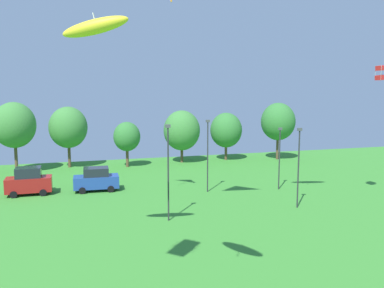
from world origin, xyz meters
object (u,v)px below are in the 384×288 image
(light_post_3, at_px, (168,168))
(light_post_0, at_px, (208,152))
(treeline_tree_1, at_px, (14,125))
(treeline_tree_2, at_px, (68,127))
(light_post_1, at_px, (279,155))
(treeline_tree_6, at_px, (278,122))
(parked_car_third_from_left, at_px, (96,179))
(kite_flying_8, at_px, (382,73))
(light_post_2, at_px, (299,163))
(treeline_tree_3, at_px, (127,137))
(kite_flying_6, at_px, (95,27))
(treeline_tree_4, at_px, (182,130))
(treeline_tree_5, at_px, (226,130))
(parked_car_second_from_left, at_px, (29,181))

(light_post_3, bearing_deg, light_post_0, 52.68)
(treeline_tree_1, bearing_deg, treeline_tree_2, 15.08)
(light_post_1, relative_size, treeline_tree_6, 0.77)
(parked_car_third_from_left, height_order, light_post_0, light_post_0)
(kite_flying_8, xyz_separation_m, light_post_1, (-5.68, 6.55, -7.69))
(parked_car_third_from_left, bearing_deg, light_post_2, -31.50)
(treeline_tree_2, height_order, treeline_tree_3, treeline_tree_2)
(kite_flying_6, xyz_separation_m, treeline_tree_2, (-1.68, 30.20, -7.97))
(parked_car_third_from_left, bearing_deg, treeline_tree_6, 26.50)
(light_post_2, bearing_deg, kite_flying_8, -3.58)
(light_post_3, bearing_deg, treeline_tree_1, 119.87)
(treeline_tree_2, xyz_separation_m, treeline_tree_4, (14.56, -0.72, -0.73))
(light_post_2, distance_m, light_post_3, 11.02)
(treeline_tree_6, bearing_deg, treeline_tree_1, 178.93)
(parked_car_third_from_left, bearing_deg, light_post_1, -11.99)
(treeline_tree_1, bearing_deg, treeline_tree_5, 2.30)
(kite_flying_6, bearing_deg, light_post_1, 34.08)
(kite_flying_6, xyz_separation_m, light_post_0, (10.95, 13.28, -9.16))
(light_post_0, distance_m, treeline_tree_2, 21.15)
(treeline_tree_5, bearing_deg, treeline_tree_2, 178.53)
(parked_car_third_from_left, xyz_separation_m, treeline_tree_5, (18.56, 12.93, 3.03))
(treeline_tree_4, bearing_deg, light_post_2, -81.58)
(treeline_tree_2, bearing_deg, treeline_tree_4, -2.84)
(light_post_2, distance_m, treeline_tree_6, 24.14)
(treeline_tree_6, bearing_deg, light_post_3, -133.74)
(treeline_tree_1, xyz_separation_m, treeline_tree_5, (27.03, 1.09, -1.46))
(kite_flying_6, relative_size, treeline_tree_3, 0.66)
(light_post_0, height_order, treeline_tree_6, treeline_tree_6)
(light_post_1, bearing_deg, kite_flying_8, -49.05)
(kite_flying_8, height_order, parked_car_second_from_left, kite_flying_8)
(treeline_tree_1, height_order, treeline_tree_5, treeline_tree_1)
(light_post_1, bearing_deg, light_post_2, -104.99)
(parked_car_third_from_left, xyz_separation_m, light_post_3, (4.56, -10.84, 2.89))
(light_post_1, xyz_separation_m, treeline_tree_3, (-12.59, 16.27, 0.41))
(kite_flying_6, xyz_separation_m, light_post_1, (17.97, 12.16, -9.58))
(treeline_tree_4, bearing_deg, parked_car_second_from_left, -145.76)
(kite_flying_6, height_order, treeline_tree_6, kite_flying_6)
(parked_car_second_from_left, xyz_separation_m, light_post_3, (10.67, -11.18, 2.76))
(light_post_3, distance_m, treeline_tree_2, 25.32)
(light_post_2, relative_size, treeline_tree_2, 0.87)
(parked_car_second_from_left, distance_m, light_post_3, 15.70)
(treeline_tree_2, height_order, treeline_tree_4, treeline_tree_2)
(kite_flying_6, relative_size, treeline_tree_6, 0.48)
(parked_car_third_from_left, relative_size, light_post_3, 0.60)
(kite_flying_8, distance_m, parked_car_second_from_left, 32.72)
(light_post_1, height_order, light_post_3, light_post_3)
(treeline_tree_4, height_order, treeline_tree_5, treeline_tree_4)
(light_post_1, relative_size, treeline_tree_1, 0.73)
(light_post_1, height_order, light_post_2, light_post_2)
(kite_flying_8, height_order, treeline_tree_2, kite_flying_8)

